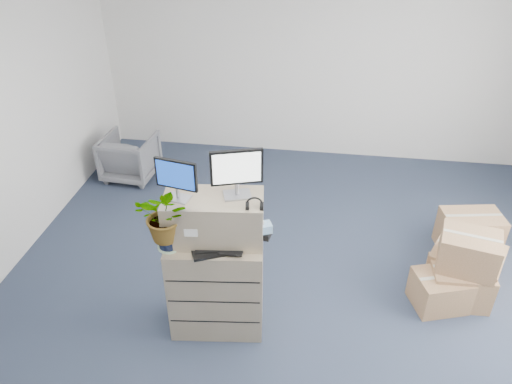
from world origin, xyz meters
The scene contains 16 objects.
ground centered at (0.00, 0.00, 0.00)m, with size 7.00×7.00×0.00m, color #252E43.
wall_back centered at (0.00, 3.51, 1.40)m, with size 6.00×0.02×2.80m, color silver.
filing_cabinet_lower centered at (-0.63, -0.10, 0.48)m, with size 0.82×0.50×0.96m, color tan.
filing_cabinet_upper centered at (-0.64, -0.05, 1.17)m, with size 0.82×0.41×0.41m, color tan.
monitor_left centered at (-0.91, -0.11, 1.57)m, with size 0.36×0.17×0.36m.
monitor_right centered at (-0.45, 0.00, 1.61)m, with size 0.41×0.22×0.42m.
headphones centered at (-0.28, -0.16, 1.41)m, with size 0.14×0.14×0.02m, color black.
keyboard centered at (-0.57, -0.22, 0.97)m, with size 0.44×0.18×0.02m, color black.
mouse centered at (-0.25, -0.17, 0.98)m, with size 0.08×0.05×0.03m, color silver.
water_bottle centered at (-0.60, -0.01, 1.07)m, with size 0.06×0.06×0.21m, color gray.
phone_dock centered at (-0.68, -0.04, 1.00)m, with size 0.06×0.05×0.12m.
external_drive centered at (-0.26, 0.04, 0.99)m, with size 0.19×0.14×0.06m, color black.
tissue_box centered at (-0.26, 0.01, 1.06)m, with size 0.21×0.10×0.08m, color #4293E1.
potted_plant centered at (-0.99, -0.23, 1.22)m, with size 0.51×0.55×0.46m.
office_chair centered at (-2.40, 2.38, 0.35)m, with size 0.67×0.63×0.69m, color #5C5C60.
cardboard_boxes centered at (1.72, 0.79, 0.27)m, with size 1.10×1.48×0.77m.
Camera 1 is at (0.20, -3.37, 3.59)m, focal length 35.00 mm.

